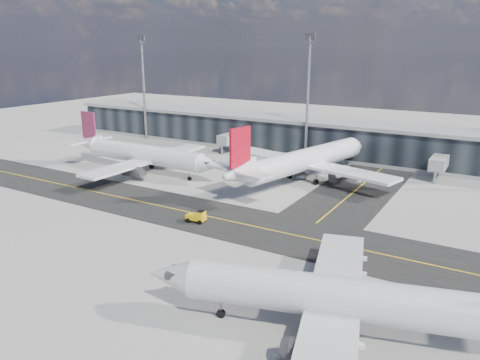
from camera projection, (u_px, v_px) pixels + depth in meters
The scene contains 9 objects.
ground at pixel (183, 222), 72.43m from camera, with size 300.00×300.00×0.00m, color gray.
taxiway_lanes at pixel (240, 206), 79.38m from camera, with size 180.00×63.00×0.03m.
terminal_concourse at pixel (317, 138), 116.66m from camera, with size 152.00×19.80×8.80m.
floodlight_masts at pixel (308, 94), 107.76m from camera, with size 102.50×0.70×28.90m.
airliner_af at pixel (143, 154), 99.86m from camera, with size 39.89×33.95×11.84m.
airliner_redtail at pixel (304, 160), 92.96m from camera, with size 37.66×43.78×13.11m.
airliner_near at pixel (351, 300), 42.75m from camera, with size 39.37×33.88×11.82m.
baggage_tug at pixel (198, 216), 72.00m from camera, with size 3.24×1.91×1.93m.
service_van at pixel (300, 174), 96.87m from camera, with size 2.19×4.75×1.32m, color white.
Camera 1 is at (42.21, -53.77, 26.34)m, focal length 35.00 mm.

